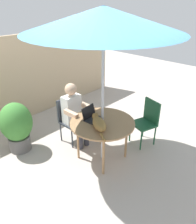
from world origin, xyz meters
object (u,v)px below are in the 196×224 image
(potted_plant_near_fence, at_px, (17,125))
(patio_table, at_px, (102,125))
(chair_occupied, at_px, (69,116))
(laptop, at_px, (91,115))
(chair_empty, at_px, (147,119))
(cat, at_px, (99,123))
(patio_umbrella, at_px, (103,19))
(person_seated, at_px, (74,111))

(potted_plant_near_fence, bearing_deg, patio_table, -56.11)
(chair_occupied, xyz_separation_m, potted_plant_near_fence, (-0.88, 0.44, 0.01))
(patio_table, bearing_deg, laptop, 103.68)
(patio_table, relative_size, chair_empty, 1.23)
(potted_plant_near_fence, bearing_deg, laptop, -52.91)
(laptop, bearing_deg, cat, -113.31)
(laptop, height_order, potted_plant_near_fence, potted_plant_near_fence)
(chair_occupied, relative_size, laptop, 2.76)
(potted_plant_near_fence, bearing_deg, chair_occupied, -26.44)
(patio_umbrella, xyz_separation_m, potted_plant_near_fence, (-0.88, 1.31, -1.81))
(chair_empty, bearing_deg, laptop, 153.18)
(patio_table, xyz_separation_m, chair_occupied, (0.00, 0.87, -0.17))
(patio_table, distance_m, potted_plant_near_fence, 1.58)
(patio_umbrella, bearing_deg, laptop, 103.68)
(patio_umbrella, distance_m, chair_occupied, 2.02)
(patio_table, distance_m, person_seated, 0.71)
(chair_empty, bearing_deg, patio_umbrella, 162.84)
(patio_umbrella, height_order, chair_empty, patio_umbrella)
(patio_umbrella, bearing_deg, chair_empty, -17.16)
(patio_table, distance_m, patio_umbrella, 1.65)
(cat, distance_m, potted_plant_near_fence, 1.59)
(patio_table, xyz_separation_m, person_seated, (0.00, 0.71, 0.00))
(chair_empty, relative_size, potted_plant_near_fence, 0.92)
(patio_umbrella, relative_size, laptop, 7.79)
(person_seated, height_order, laptop, person_seated)
(patio_table, relative_size, cat, 1.94)
(chair_occupied, relative_size, chair_empty, 1.00)
(laptop, distance_m, cat, 0.33)
(patio_table, relative_size, chair_occupied, 1.23)
(chair_occupied, relative_size, cat, 1.58)
(chair_empty, bearing_deg, chair_occupied, 129.41)
(patio_table, xyz_separation_m, potted_plant_near_fence, (-0.88, 1.31, -0.16))
(person_seated, xyz_separation_m, cat, (-0.18, -0.80, 0.14))
(person_seated, relative_size, cat, 2.18)
(cat, bearing_deg, chair_occupied, 79.21)
(patio_table, distance_m, cat, 0.25)
(patio_umbrella, xyz_separation_m, laptop, (-0.05, 0.22, -1.53))
(patio_umbrella, height_order, laptop, patio_umbrella)
(patio_table, xyz_separation_m, laptop, (-0.05, 0.22, 0.12))
(patio_table, xyz_separation_m, chair_empty, (0.96, -0.30, -0.17))
(person_seated, relative_size, laptop, 3.81)
(chair_empty, height_order, cat, cat)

